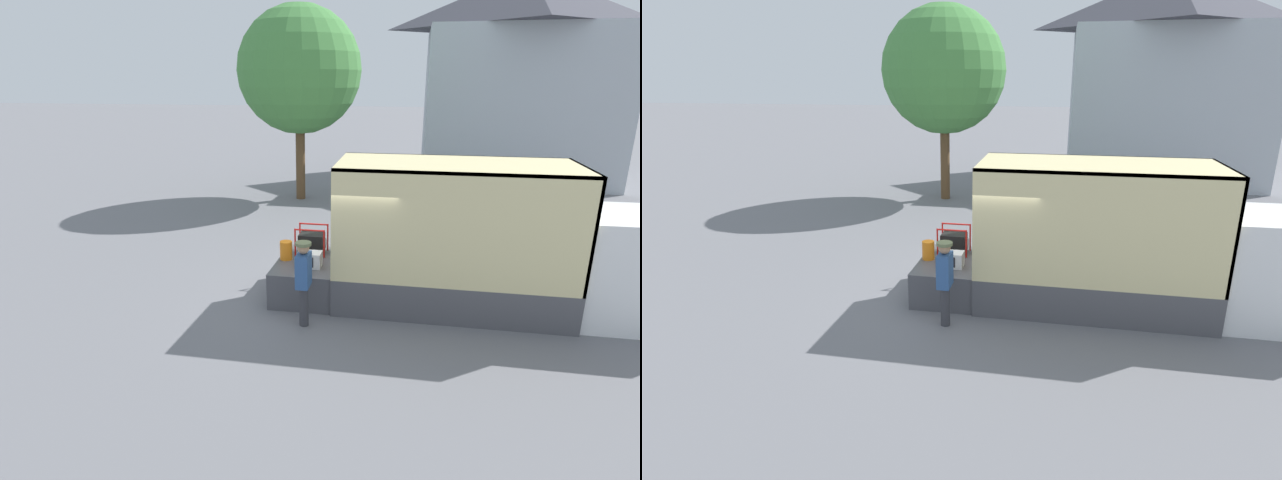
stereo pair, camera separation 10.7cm
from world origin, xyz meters
TOP-DOWN VIEW (x-y plane):
  - ground_plane at (0.00, 0.00)m, footprint 160.00×160.00m
  - box_truck at (4.07, 0.00)m, footprint 6.94×2.13m
  - tailgate_deck at (-0.67, 0.00)m, footprint 1.33×2.02m
  - microwave at (-0.56, -0.37)m, footprint 0.50×0.36m
  - portable_generator at (-0.66, 0.49)m, footprint 0.69×0.53m
  - orange_bucket at (-1.16, -0.01)m, footprint 0.27×0.27m
  - worker_person at (-0.44, -1.52)m, footprint 0.30×0.44m
  - house_backdrop at (6.04, 15.36)m, footprint 8.58×7.08m
  - street_tree at (-2.84, 9.03)m, footprint 4.64×4.64m

SIDE VIEW (x-z plane):
  - ground_plane at x=0.00m, z-range 0.00..0.00m
  - tailgate_deck at x=-0.67m, z-range 0.00..0.77m
  - box_truck at x=4.07m, z-range -0.58..2.42m
  - microwave at x=-0.56m, z-range 0.77..1.10m
  - orange_bucket at x=-1.16m, z-range 0.77..1.19m
  - portable_generator at x=-0.66m, z-range 0.70..1.33m
  - worker_person at x=-0.44m, z-range 0.19..1.88m
  - house_backdrop at x=6.04m, z-range 0.09..9.17m
  - street_tree at x=-2.84m, z-range 1.26..8.45m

